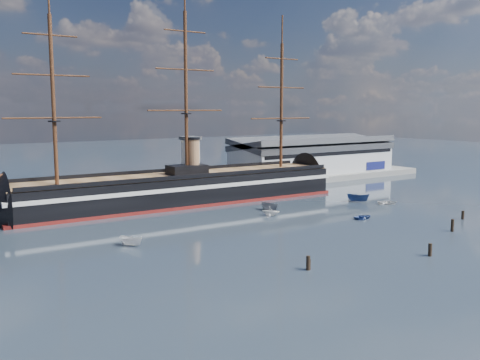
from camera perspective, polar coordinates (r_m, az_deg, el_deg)
ground at (r=129.88m, az=0.79°, el=-3.51°), size 600.00×600.00×0.00m
quay at (r=164.97m, az=-3.65°, el=-1.12°), size 180.00×18.00×2.00m
warehouse at (r=195.90m, az=7.84°, el=2.56°), size 63.00×21.00×11.60m
quay_tower at (r=157.68m, az=-5.29°, el=2.03°), size 5.00×5.00×15.00m
warship at (r=141.27m, az=-6.98°, el=-0.99°), size 113.12×18.94×53.94m
motorboat_a at (r=100.95m, az=-11.52°, el=-6.93°), size 6.08×4.61×2.31m
motorboat_b at (r=125.88m, az=13.03°, el=-4.07°), size 1.37×3.03×1.38m
motorboat_c at (r=132.70m, az=3.20°, el=-3.28°), size 6.68×3.29×2.56m
motorboat_d at (r=126.58m, az=3.29°, el=-3.81°), size 7.33×6.28×2.51m
motorboat_e at (r=146.59m, az=15.45°, el=-2.50°), size 2.89×3.36×1.49m
motorboat_f at (r=148.03m, az=12.48°, el=-2.30°), size 7.37×5.71×2.81m
piling_near_left at (r=85.53m, az=7.27°, el=-9.51°), size 0.64×0.64×3.00m
piling_near_mid at (r=98.03m, az=19.58°, el=-7.66°), size 0.64×0.64×2.95m
piling_near_right at (r=118.71m, az=21.68°, el=-5.13°), size 0.64×0.64×3.27m
piling_far_right at (r=132.50m, az=22.65°, el=-3.88°), size 0.64×0.64×2.68m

